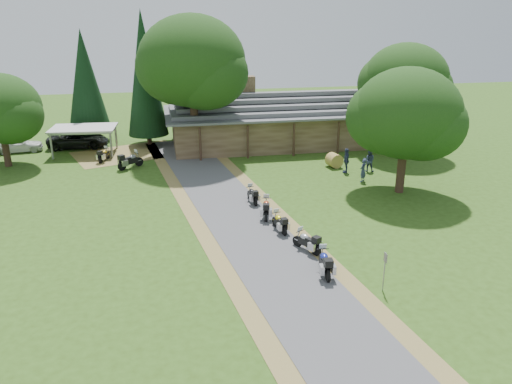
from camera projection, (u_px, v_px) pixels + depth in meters
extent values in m
plane|color=#2E4A14|center=(279.00, 269.00, 23.96)|extent=(120.00, 120.00, 0.00)
plane|color=#4F4F52|center=(253.00, 236.00, 27.57)|extent=(51.95, 51.95, 0.00)
imported|color=silver|center=(18.00, 143.00, 43.92)|extent=(2.92, 5.44, 1.72)
imported|color=black|center=(78.00, 136.00, 45.34)|extent=(2.73, 5.93, 2.23)
imported|color=navy|center=(363.00, 168.00, 36.13)|extent=(0.69, 0.68, 1.99)
imported|color=navy|center=(369.00, 158.00, 38.49)|extent=(0.73, 0.66, 2.10)
imported|color=navy|center=(346.00, 158.00, 38.16)|extent=(0.66, 0.76, 2.25)
cylinder|color=olive|center=(334.00, 160.00, 39.72)|extent=(1.30, 1.22, 1.12)
cone|color=black|center=(145.00, 79.00, 44.79)|extent=(3.67, 3.67, 12.06)
cone|color=black|center=(86.00, 87.00, 46.30)|extent=(3.94, 3.94, 10.36)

